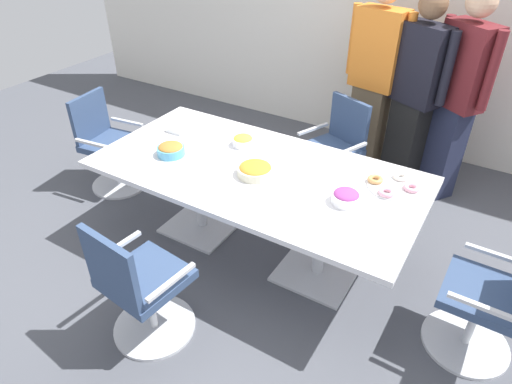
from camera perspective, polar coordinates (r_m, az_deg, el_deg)
name	(u,v)px	position (r m, az deg, el deg)	size (l,w,h in m)	color
ground_plane	(256,248)	(3.70, 0.00, -7.12)	(10.00, 10.00, 0.01)	#4C4F56
back_wall	(377,12)	(5.10, 15.25, 21.35)	(8.00, 0.10, 2.80)	white
conference_table	(256,184)	(3.32, 0.00, 1.07)	(2.40, 1.20, 0.75)	silver
office_chair_0	(491,304)	(3.06, 27.86, -12.53)	(0.55, 0.55, 0.91)	silver
office_chair_1	(334,154)	(4.22, 9.90, 4.82)	(0.71, 0.71, 0.91)	silver
office_chair_2	(109,148)	(4.48, -18.27, 5.40)	(0.60, 0.60, 0.91)	silver
office_chair_3	(140,289)	(2.89, -14.58, -11.95)	(0.60, 0.60, 0.91)	silver
person_standing_0	(374,77)	(4.44, 14.88, 14.01)	(0.61, 0.30, 1.87)	brown
person_standing_1	(415,93)	(4.29, 19.62, 11.84)	(0.58, 0.39, 1.80)	black
person_standing_2	(457,96)	(4.27, 24.28, 11.15)	(0.55, 0.43, 1.85)	#232842
snack_bowl_pretzels	(171,149)	(3.48, -10.83, 5.37)	(0.21, 0.21, 0.10)	#4C9EC6
snack_bowl_candy_mix	(346,197)	(2.93, 11.42, -0.62)	(0.19, 0.19, 0.10)	white
snack_bowl_chips_orange	(255,170)	(3.16, -0.10, 2.87)	(0.26, 0.26, 0.09)	beige
snack_bowl_chips_yellow	(243,141)	(3.55, -1.67, 6.58)	(0.17, 0.17, 0.09)	white
donut_platter	(393,185)	(3.18, 17.09, 0.83)	(0.35, 0.35, 0.04)	white
napkin_pile	(179,128)	(3.85, -9.83, 8.08)	(0.16, 0.16, 0.05)	white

